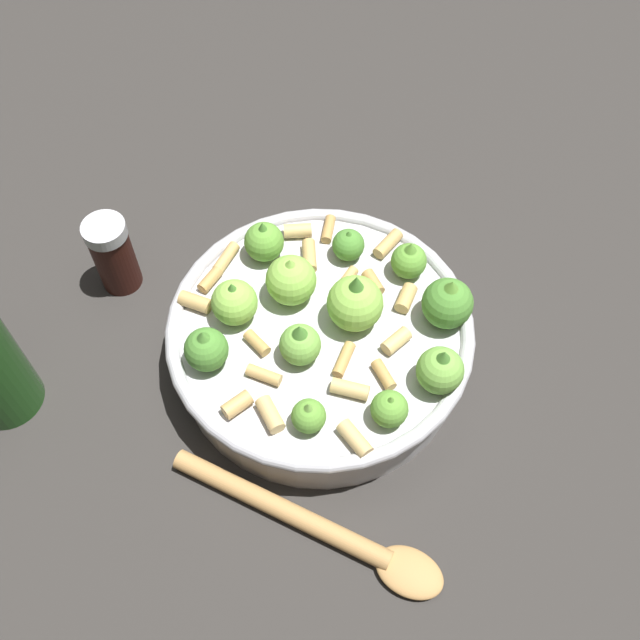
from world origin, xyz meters
TOP-DOWN VIEW (x-y plane):
  - ground_plane at (0.00, 0.00)m, footprint 2.40×2.40m
  - cooking_pan at (-0.00, -0.00)m, footprint 0.26×0.26m
  - pepper_shaker at (0.18, 0.10)m, footprint 0.04×0.04m
  - wooden_spoon at (-0.12, 0.09)m, footprint 0.21×0.13m

SIDE VIEW (x-z plane):
  - ground_plane at x=0.00m, z-range 0.00..0.00m
  - wooden_spoon at x=-0.12m, z-range 0.00..0.02m
  - cooking_pan at x=0.00m, z-range -0.02..0.09m
  - pepper_shaker at x=0.18m, z-range 0.00..0.08m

